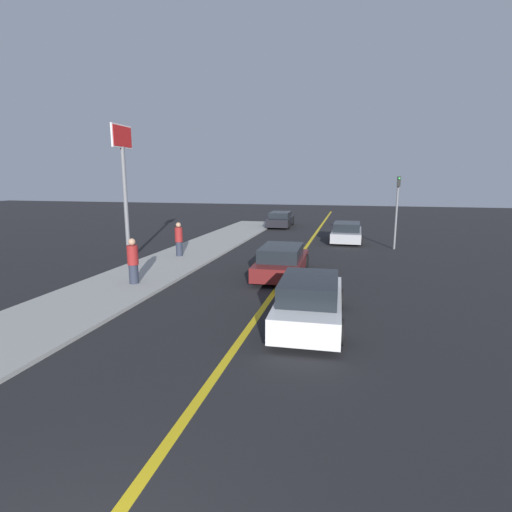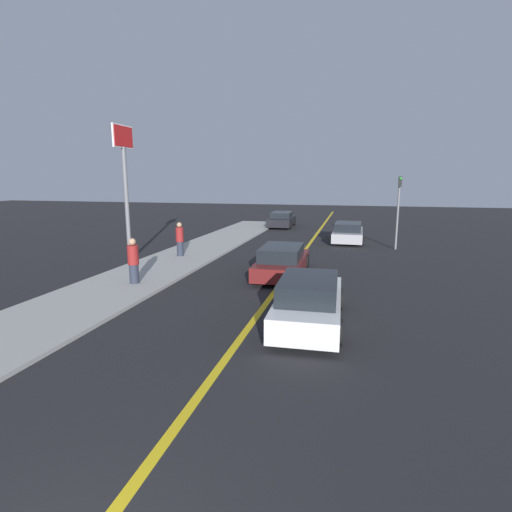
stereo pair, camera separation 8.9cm
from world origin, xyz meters
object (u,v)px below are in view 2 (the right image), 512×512
car_near_right_lane (309,301)px  car_far_distant (348,232)px  car_parked_left_lot (282,220)px  car_ahead_center (282,261)px  traffic_light (398,205)px  pedestrian_mid_group (180,239)px  roadside_sign (124,165)px  pedestrian_near_curb (133,261)px

car_near_right_lane → car_far_distant: bearing=85.4°
car_parked_left_lot → car_near_right_lane: bearing=-79.7°
car_ahead_center → car_far_distant: bearing=74.7°
traffic_light → pedestrian_mid_group: bearing=-154.1°
car_ahead_center → roadside_sign: 9.03m
car_ahead_center → roadside_sign: roadside_sign is taller
pedestrian_near_curb → pedestrian_mid_group: pedestrian_mid_group is taller
car_near_right_lane → traffic_light: 13.76m
car_ahead_center → car_parked_left_lot: size_ratio=1.00×
car_far_distant → car_parked_left_lot: 8.86m
car_parked_left_lot → traffic_light: size_ratio=1.13×
pedestrian_near_curb → roadside_sign: roadside_sign is taller
pedestrian_near_curb → car_ahead_center: bearing=30.0°
car_far_distant → traffic_light: size_ratio=1.09×
pedestrian_near_curb → traffic_light: size_ratio=0.42×
car_far_distant → car_parked_left_lot: (-5.55, 6.91, 0.02)m
car_near_right_lane → pedestrian_near_curb: 7.28m
car_far_distant → car_near_right_lane: bearing=-92.0°
pedestrian_mid_group → roadside_sign: bearing=-153.6°
pedestrian_near_curb → pedestrian_mid_group: 5.49m
traffic_light → pedestrian_near_curb: bearing=-133.8°
car_ahead_center → pedestrian_mid_group: 6.28m
car_near_right_lane → pedestrian_near_curb: size_ratio=2.63×
car_far_distant → roadside_sign: roadside_sign is taller
car_ahead_center → pedestrian_mid_group: bearing=155.0°
pedestrian_mid_group → traffic_light: size_ratio=0.42×
car_far_distant → pedestrian_near_curb: bearing=-119.6°
car_far_distant → traffic_light: (2.74, -2.21, 1.92)m
car_parked_left_lot → traffic_light: (8.29, -9.12, 1.90)m
car_far_distant → pedestrian_mid_group: bearing=-136.8°
car_ahead_center → pedestrian_mid_group: size_ratio=2.70×
car_parked_left_lot → traffic_light: bearing=-49.6°
car_parked_left_lot → roadside_sign: bearing=-109.3°
car_ahead_center → car_far_distant: (2.46, 10.03, -0.02)m
car_far_distant → pedestrian_near_curb: size_ratio=2.63×
car_parked_left_lot → pedestrian_near_curb: 20.00m
car_near_right_lane → pedestrian_near_curb: (-6.86, 2.41, 0.31)m
pedestrian_near_curb → pedestrian_mid_group: size_ratio=1.00×
car_far_distant → pedestrian_mid_group: 11.14m
pedestrian_mid_group → roadside_sign: 4.43m
car_near_right_lane → car_ahead_center: car_near_right_lane is taller
car_ahead_center → roadside_sign: size_ratio=0.72×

